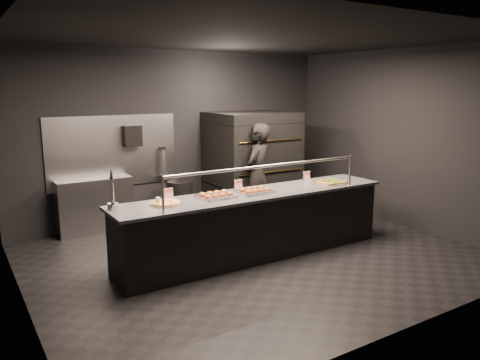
{
  "coord_description": "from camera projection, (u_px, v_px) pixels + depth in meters",
  "views": [
    {
      "loc": [
        -3.55,
        -5.23,
        2.36
      ],
      "look_at": [
        -0.13,
        0.2,
        1.08
      ],
      "focal_mm": 35.0,
      "sensor_mm": 36.0,
      "label": 1
    }
  ],
  "objects": [
    {
      "name": "slider_tray_a",
      "position": [
        216.0,
        195.0,
        6.19
      ],
      "size": [
        0.53,
        0.43,
        0.08
      ],
      "color": "silver",
      "rests_on": "service_counter"
    },
    {
      "name": "condiment_jar",
      "position": [
        160.0,
        201.0,
        5.84
      ],
      "size": [
        0.14,
        0.05,
        0.09
      ],
      "color": "silver",
      "rests_on": "service_counter"
    },
    {
      "name": "slider_tray_b",
      "position": [
        255.0,
        191.0,
        6.48
      ],
      "size": [
        0.47,
        0.36,
        0.07
      ],
      "color": "silver",
      "rests_on": "service_counter"
    },
    {
      "name": "prep_shelf",
      "position": [
        95.0,
        206.0,
        7.66
      ],
      "size": [
        1.2,
        0.35,
        0.9
      ],
      "primitive_type": "cube",
      "color": "#99999E",
      "rests_on": "ground"
    },
    {
      "name": "square_pizza",
      "position": [
        331.0,
        182.0,
        7.13
      ],
      "size": [
        0.48,
        0.48,
        0.05
      ],
      "color": "silver",
      "rests_on": "service_counter"
    },
    {
      "name": "fire_extinguisher",
      "position": [
        163.0,
        162.0,
        8.26
      ],
      "size": [
        0.14,
        0.14,
        0.51
      ],
      "color": "#B2B2B7",
      "rests_on": "room"
    },
    {
      "name": "towel_dispenser",
      "position": [
        132.0,
        136.0,
        7.87
      ],
      "size": [
        0.3,
        0.2,
        0.35
      ],
      "primitive_type": "cube",
      "color": "black",
      "rests_on": "room"
    },
    {
      "name": "worker",
      "position": [
        257.0,
        175.0,
        7.94
      ],
      "size": [
        0.77,
        0.71,
        1.77
      ],
      "primitive_type": "imported",
      "rotation": [
        0.0,
        0.0,
        3.71
      ],
      "color": "black",
      "rests_on": "ground"
    },
    {
      "name": "round_pizza",
      "position": [
        166.0,
        203.0,
        5.84
      ],
      "size": [
        0.42,
        0.42,
        0.03
      ],
      "color": "silver",
      "rests_on": "service_counter"
    },
    {
      "name": "beer_tap",
      "position": [
        112.0,
        198.0,
        5.56
      ],
      "size": [
        0.13,
        0.19,
        0.5
      ],
      "color": "silver",
      "rests_on": "service_counter"
    },
    {
      "name": "pizza_oven",
      "position": [
        252.0,
        163.0,
        8.67
      ],
      "size": [
        1.5,
        1.23,
        1.91
      ],
      "color": "black",
      "rests_on": "ground"
    },
    {
      "name": "service_counter",
      "position": [
        255.0,
        224.0,
        6.57
      ],
      "size": [
        4.1,
        0.78,
        1.37
      ],
      "color": "black",
      "rests_on": "ground"
    },
    {
      "name": "room",
      "position": [
        252.0,
        151.0,
        6.39
      ],
      "size": [
        6.04,
        6.0,
        3.0
      ],
      "color": "black",
      "rests_on": "ground"
    },
    {
      "name": "trash_bin",
      "position": [
        180.0,
        202.0,
        8.18
      ],
      "size": [
        0.45,
        0.45,
        0.76
      ],
      "primitive_type": "cylinder",
      "color": "black",
      "rests_on": "ground"
    },
    {
      "name": "tent_cards",
      "position": [
        242.0,
        184.0,
        6.67
      ],
      "size": [
        2.45,
        0.04,
        0.15
      ],
      "color": "white",
      "rests_on": "service_counter"
    }
  ]
}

